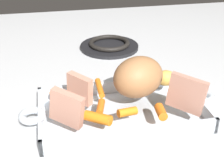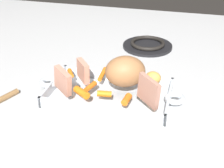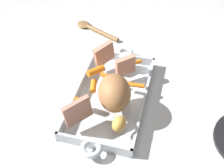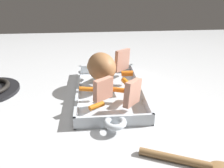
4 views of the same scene
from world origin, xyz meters
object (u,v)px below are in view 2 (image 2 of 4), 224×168
object	(u,v)px
roasting_dish	(109,94)
baby_carrot_northeast	(82,92)
roast_slice_thick	(63,81)
baby_carrot_center_left	(106,94)
pork_roast	(125,71)
roast_slice_thin	(83,71)
stove_burner_rear	(148,45)
baby_carrot_southwest	(71,73)
potato_corner	(153,78)
baby_carrot_center_right	(127,99)
baby_carrot_long	(102,74)
roast_slice_outer	(149,91)
baby_carrot_northwest	(91,87)

from	to	relation	value
roasting_dish	baby_carrot_northeast	distance (m)	0.10
roast_slice_thick	baby_carrot_center_left	world-z (taller)	roast_slice_thick
pork_roast	roast_slice_thin	xyz separation A→B (m)	(-0.14, 0.00, -0.02)
roast_slice_thick	stove_burner_rear	bearing A→B (deg)	69.04
baby_carrot_southwest	potato_corner	xyz separation A→B (m)	(0.27, 0.01, 0.01)
roast_slice_thin	stove_burner_rear	xyz separation A→B (m)	(0.15, 0.40, -0.06)
roast_slice_thin	baby_carrot_southwest	bearing A→B (deg)	157.51
roasting_dish	baby_carrot_center_right	xyz separation A→B (m)	(0.07, -0.07, 0.04)
baby_carrot_center_right	potato_corner	world-z (taller)	potato_corner
pork_roast	baby_carrot_center_right	world-z (taller)	pork_roast
baby_carrot_center_left	baby_carrot_long	bearing A→B (deg)	110.10
roast_slice_thick	roast_slice_thin	bearing A→B (deg)	66.38
roast_slice_outer	stove_burner_rear	world-z (taller)	roast_slice_outer
baby_carrot_center_left	baby_carrot_northwest	distance (m)	0.07
baby_carrot_center_left	roast_slice_thick	bearing A→B (deg)	-179.57
roast_slice_outer	baby_carrot_long	xyz separation A→B (m)	(-0.17, 0.12, -0.03)
roast_slice_thin	baby_carrot_long	bearing A→B (deg)	37.40
baby_carrot_center_left	roast_slice_thin	bearing A→B (deg)	140.08
potato_corner	baby_carrot_center_right	bearing A→B (deg)	-114.15
pork_roast	baby_carrot_center_left	world-z (taller)	pork_roast
roast_slice_thick	baby_carrot_southwest	size ratio (longest dim) A/B	1.59
baby_carrot_northwest	baby_carrot_center_right	distance (m)	0.13
pork_roast	roast_slice_thin	bearing A→B (deg)	179.38
roast_slice_thick	baby_carrot_southwest	bearing A→B (deg)	98.84
roast_slice_thick	baby_carrot_center_left	xyz separation A→B (m)	(0.13, 0.00, -0.03)
roast_slice_thin	baby_carrot_northwest	world-z (taller)	roast_slice_thin
stove_burner_rear	roasting_dish	bearing A→B (deg)	-97.54
roast_slice_thick	baby_carrot_northwest	bearing A→B (deg)	24.24
roast_slice_thick	baby_carrot_center_left	size ratio (longest dim) A/B	1.69
pork_roast	roast_slice_thick	bearing A→B (deg)	-155.10
roast_slice_thin	baby_carrot_northeast	distance (m)	0.10
roast_slice_outer	baby_carrot_center_right	xyz separation A→B (m)	(-0.06, -0.01, -0.03)
pork_roast	stove_burner_rear	distance (m)	0.41
roast_slice_thin	potato_corner	xyz separation A→B (m)	(0.22, 0.03, -0.01)
potato_corner	baby_carrot_long	bearing A→B (deg)	177.57
baby_carrot_northeast	roast_slice_thick	bearing A→B (deg)	169.71
roasting_dish	roast_slice_outer	bearing A→B (deg)	-24.65
roast_slice_outer	baby_carrot_center_right	size ratio (longest dim) A/B	1.91
baby_carrot_southwest	baby_carrot_northwest	bearing A→B (deg)	-37.34
baby_carrot_northeast	baby_carrot_southwest	bearing A→B (deg)	124.10
baby_carrot_center_right	roast_slice_thin	bearing A→B (deg)	149.48
baby_carrot_northwest	roast_slice_thick	bearing A→B (deg)	-155.76
baby_carrot_long	baby_carrot_northeast	distance (m)	0.14
roast_slice_thick	roast_slice_outer	bearing A→B (deg)	-0.61
stove_burner_rear	baby_carrot_long	bearing A→B (deg)	-104.96
roast_slice_thick	baby_carrot_northeast	xyz separation A→B (m)	(0.06, -0.01, -0.03)
baby_carrot_long	baby_carrot_center_right	size ratio (longest dim) A/B	1.62
potato_corner	roast_slice_thick	bearing A→B (deg)	-155.87
roasting_dish	baby_carrot_northeast	xyz separation A→B (m)	(-0.07, -0.07, 0.04)
baby_carrot_southwest	roast_slice_thin	bearing A→B (deg)	-22.49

